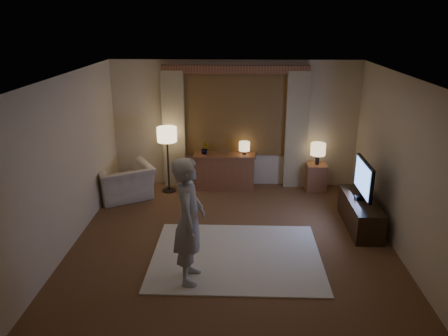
{
  "coord_description": "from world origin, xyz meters",
  "views": [
    {
      "loc": [
        0.09,
        -5.99,
        3.4
      ],
      "look_at": [
        -0.15,
        0.6,
        1.1
      ],
      "focal_mm": 35.0,
      "sensor_mm": 36.0,
      "label": 1
    }
  ],
  "objects_px": {
    "armchair": "(124,182)",
    "tv_stand": "(360,213)",
    "sideboard": "(225,172)",
    "person": "(189,221)",
    "side_table": "(316,177)"
  },
  "relations": [
    {
      "from": "armchair",
      "to": "tv_stand",
      "type": "height_order",
      "value": "armchair"
    },
    {
      "from": "sideboard",
      "to": "tv_stand",
      "type": "bearing_deg",
      "value": -35.85
    },
    {
      "from": "sideboard",
      "to": "person",
      "type": "xyz_separation_m",
      "value": [
        -0.34,
        -3.39,
        0.53
      ]
    },
    {
      "from": "sideboard",
      "to": "armchair",
      "type": "xyz_separation_m",
      "value": [
        -1.95,
        -0.61,
        -0.01
      ]
    },
    {
      "from": "armchair",
      "to": "side_table",
      "type": "height_order",
      "value": "armchair"
    },
    {
      "from": "tv_stand",
      "to": "person",
      "type": "height_order",
      "value": "person"
    },
    {
      "from": "sideboard",
      "to": "person",
      "type": "bearing_deg",
      "value": -95.79
    },
    {
      "from": "sideboard",
      "to": "side_table",
      "type": "bearing_deg",
      "value": -1.53
    },
    {
      "from": "tv_stand",
      "to": "sideboard",
      "type": "bearing_deg",
      "value": 144.15
    },
    {
      "from": "armchair",
      "to": "side_table",
      "type": "bearing_deg",
      "value": 157.49
    },
    {
      "from": "armchair",
      "to": "person",
      "type": "height_order",
      "value": "person"
    },
    {
      "from": "side_table",
      "to": "person",
      "type": "relative_size",
      "value": 0.32
    },
    {
      "from": "tv_stand",
      "to": "armchair",
      "type": "bearing_deg",
      "value": 165.82
    },
    {
      "from": "sideboard",
      "to": "person",
      "type": "height_order",
      "value": "person"
    },
    {
      "from": "armchair",
      "to": "person",
      "type": "distance_m",
      "value": 3.25
    }
  ]
}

